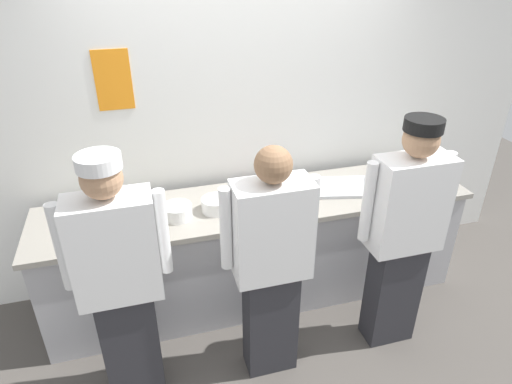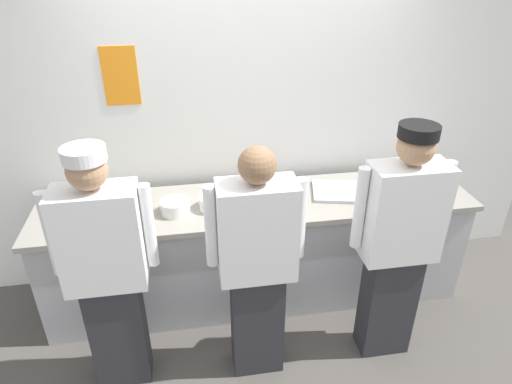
# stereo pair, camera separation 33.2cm
# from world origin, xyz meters

# --- Properties ---
(ground_plane) EXTENTS (9.00, 9.00, 0.00)m
(ground_plane) POSITION_xyz_m (0.00, 0.00, 0.00)
(ground_plane) COLOR #514C47
(wall_back) EXTENTS (5.05, 0.11, 2.89)m
(wall_back) POSITION_xyz_m (-0.00, 0.84, 1.45)
(wall_back) COLOR white
(wall_back) RESTS_ON ground
(prep_counter) EXTENTS (3.22, 0.69, 0.88)m
(prep_counter) POSITION_xyz_m (0.00, 0.37, 0.44)
(prep_counter) COLOR #B2B2B7
(prep_counter) RESTS_ON ground
(chef_near_left) EXTENTS (0.60, 0.24, 1.65)m
(chef_near_left) POSITION_xyz_m (-1.00, -0.29, 0.88)
(chef_near_left) COLOR #2D2D33
(chef_near_left) RESTS_ON ground
(chef_center) EXTENTS (0.60, 0.24, 1.62)m
(chef_center) POSITION_xyz_m (-0.12, -0.34, 0.85)
(chef_center) COLOR #2D2D33
(chef_center) RESTS_ON ground
(chef_far_right) EXTENTS (0.61, 0.24, 1.68)m
(chef_far_right) POSITION_xyz_m (0.78, -0.32, 0.90)
(chef_far_right) COLOR #2D2D33
(chef_far_right) RESTS_ON ground
(plate_stack_front) EXTENTS (0.20, 0.20, 0.10)m
(plate_stack_front) POSITION_xyz_m (-0.60, 0.29, 0.93)
(plate_stack_front) COLOR white
(plate_stack_front) RESTS_ON prep_counter
(plate_stack_rear) EXTENTS (0.20, 0.20, 0.10)m
(plate_stack_rear) POSITION_xyz_m (-0.33, 0.31, 0.93)
(plate_stack_rear) COLOR white
(plate_stack_rear) RESTS_ON prep_counter
(mixing_bowl_steel) EXTENTS (0.40, 0.40, 0.11)m
(mixing_bowl_steel) POSITION_xyz_m (1.13, 0.32, 0.94)
(mixing_bowl_steel) COLOR #B7BABF
(mixing_bowl_steel) RESTS_ON prep_counter
(sheet_tray) EXTENTS (0.53, 0.43, 0.02)m
(sheet_tray) POSITION_xyz_m (0.67, 0.38, 0.89)
(sheet_tray) COLOR #B7BABF
(sheet_tray) RESTS_ON prep_counter
(squeeze_bottle_primary) EXTENTS (0.06, 0.06, 0.21)m
(squeeze_bottle_primary) POSITION_xyz_m (-1.17, 0.25, 0.98)
(squeeze_bottle_primary) COLOR #E5E066
(squeeze_bottle_primary) RESTS_ON prep_counter
(squeeze_bottle_secondary) EXTENTS (0.06, 0.06, 0.18)m
(squeeze_bottle_secondary) POSITION_xyz_m (0.01, 0.43, 0.96)
(squeeze_bottle_secondary) COLOR red
(squeeze_bottle_secondary) RESTS_ON prep_counter
(squeeze_bottle_spare) EXTENTS (0.06, 0.06, 0.18)m
(squeeze_bottle_spare) POSITION_xyz_m (-0.94, 0.30, 0.97)
(squeeze_bottle_spare) COLOR #E5E066
(squeeze_bottle_spare) RESTS_ON prep_counter
(ramekin_orange_sauce) EXTENTS (0.10, 0.10, 0.04)m
(ramekin_orange_sauce) POSITION_xyz_m (-1.23, 0.54, 0.90)
(ramekin_orange_sauce) COLOR white
(ramekin_orange_sauce) RESTS_ON prep_counter
(ramekin_green_sauce) EXTENTS (0.10, 0.10, 0.04)m
(ramekin_green_sauce) POSITION_xyz_m (-0.11, 0.54, 0.90)
(ramekin_green_sauce) COLOR white
(ramekin_green_sauce) RESTS_ON prep_counter
(ramekin_yellow_sauce) EXTENTS (0.10, 0.10, 0.05)m
(ramekin_yellow_sauce) POSITION_xyz_m (-1.32, 0.42, 0.91)
(ramekin_yellow_sauce) COLOR white
(ramekin_yellow_sauce) RESTS_ON prep_counter
(deli_cup) EXTENTS (0.09, 0.09, 0.10)m
(deli_cup) POSITION_xyz_m (0.19, 0.48, 0.93)
(deli_cup) COLOR white
(deli_cup) RESTS_ON prep_counter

